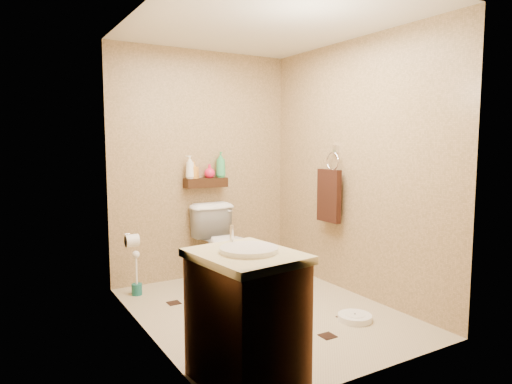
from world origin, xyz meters
TOP-DOWN VIEW (x-y plane):
  - ground at (0.00, 0.00)m, footprint 2.50×2.50m
  - wall_back at (0.00, 1.25)m, footprint 2.00×0.04m
  - wall_front at (0.00, -1.25)m, footprint 2.00×0.04m
  - wall_left at (-1.00, 0.00)m, footprint 0.04×2.50m
  - wall_right at (1.00, 0.00)m, footprint 0.04×2.50m
  - ceiling at (0.00, 0.00)m, footprint 2.00×2.50m
  - wall_shelf at (0.00, 1.17)m, footprint 0.46×0.14m
  - floor_accents at (0.02, -0.00)m, footprint 1.21×1.39m
  - toilet at (0.06, 0.83)m, footprint 0.48×0.81m
  - vanity at (-0.70, -0.94)m, footprint 0.62×0.72m
  - bathroom_scale at (0.53, -0.56)m, footprint 0.36×0.36m
  - toilet_brush at (-0.82, 0.97)m, footprint 0.10×0.10m
  - towel_ring at (0.91, 0.25)m, footprint 0.12×0.30m
  - toilet_paper at (-0.94, 0.65)m, footprint 0.12×0.11m
  - bottle_a at (-0.18, 1.17)m, footprint 0.12×0.12m
  - bottle_b at (-0.13, 1.17)m, footprint 0.12×0.11m
  - bottle_c at (0.05, 1.17)m, footprint 0.15×0.15m
  - bottle_d at (0.18, 1.17)m, footprint 0.15×0.15m

SIDE VIEW (x-z plane):
  - ground at x=0.00m, z-range 0.00..0.00m
  - floor_accents at x=0.02m, z-range 0.00..0.01m
  - bathroom_scale at x=0.53m, z-range 0.00..0.05m
  - toilet_brush at x=-0.82m, z-range -0.06..0.36m
  - toilet at x=0.06m, z-range 0.00..0.80m
  - vanity at x=-0.70m, z-range -0.05..0.88m
  - toilet_paper at x=-0.94m, z-range 0.54..0.66m
  - towel_ring at x=0.91m, z-range 0.57..1.33m
  - wall_shelf at x=0.00m, z-range 0.97..1.07m
  - bottle_c at x=0.05m, z-range 1.07..1.22m
  - bottle_b at x=-0.13m, z-range 1.07..1.25m
  - bottle_a at x=-0.18m, z-range 1.07..1.31m
  - wall_back at x=0.00m, z-range 0.00..2.40m
  - wall_front at x=0.00m, z-range 0.00..2.40m
  - wall_left at x=-1.00m, z-range 0.00..2.40m
  - wall_right at x=1.00m, z-range 0.00..2.40m
  - bottle_d at x=0.18m, z-range 1.07..1.35m
  - ceiling at x=0.00m, z-range 2.39..2.41m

